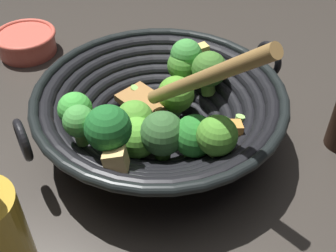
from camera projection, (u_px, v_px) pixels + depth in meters
name	position (u px, v px, depth m)	size (l,w,h in m)	color
ground_plane	(160.00, 140.00, 0.64)	(4.00, 4.00, 0.00)	#332D28
wok	(160.00, 110.00, 0.60)	(0.38, 0.34, 0.23)	black
prep_bowl	(26.00, 42.00, 0.80)	(0.11, 0.11, 0.04)	#D15647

